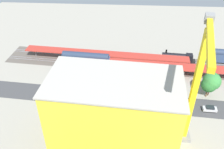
{
  "coord_description": "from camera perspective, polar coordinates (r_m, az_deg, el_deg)",
  "views": [
    {
      "loc": [
        5.61,
        68.34,
        55.71
      ],
      "look_at": [
        9.98,
        0.08,
        7.54
      ],
      "focal_mm": 39.85,
      "sensor_mm": 36.0,
      "label": 1
    }
  ],
  "objects": [
    {
      "name": "ground_plane",
      "position": [
        88.35,
        6.5,
        -4.21
      ],
      "size": [
        178.8,
        178.8,
        0.0
      ],
      "primitive_type": "plane",
      "color": "#9E998C",
      "rests_on": "ground"
    },
    {
      "name": "rail_bed",
      "position": [
        103.97,
        6.19,
        2.53
      ],
      "size": [
        112.51,
        22.79,
        0.01
      ],
      "primitive_type": "cube",
      "rotation": [
        0.0,
        0.0,
        -0.08
      ],
      "color": "#5B544C",
      "rests_on": "ground"
    },
    {
      "name": "street_asphalt",
      "position": [
        84.66,
        6.59,
        -6.29
      ],
      "size": [
        112.11,
        17.79,
        0.01
      ],
      "primitive_type": "cube",
      "rotation": [
        0.0,
        0.0,
        -0.08
      ],
      "color": "#424244",
      "rests_on": "ground"
    },
    {
      "name": "track_rails",
      "position": [
        103.87,
        6.2,
        2.61
      ],
      "size": [
        111.41,
        16.39,
        0.12
      ],
      "color": "#9E9EA8",
      "rests_on": "ground"
    },
    {
      "name": "platform_canopy_near",
      "position": [
        96.74,
        11.22,
        2.06
      ],
      "size": [
        60.19,
        9.9,
        4.16
      ],
      "color": "#B73328",
      "rests_on": "ground"
    },
    {
      "name": "platform_canopy_far",
      "position": [
        102.5,
        -1.55,
        4.78
      ],
      "size": [
        67.86,
        9.9,
        4.13
      ],
      "color": "#B73328",
      "rests_on": "ground"
    },
    {
      "name": "locomotive",
      "position": [
        107.77,
        15.07,
        3.79
      ],
      "size": [
        13.91,
        3.62,
        4.94
      ],
      "color": "black",
      "rests_on": "ground"
    },
    {
      "name": "freight_coach_far",
      "position": [
        100.84,
        -6.04,
        3.58
      ],
      "size": [
        19.71,
        4.44,
        6.12
      ],
      "color": "black",
      "rests_on": "ground"
    },
    {
      "name": "parked_car_0",
      "position": [
        86.36,
        21.52,
        -7.36
      ],
      "size": [
        4.42,
        2.03,
        1.75
      ],
      "color": "black",
      "rests_on": "ground"
    },
    {
      "name": "parked_car_1",
      "position": [
        83.23,
        15.93,
        -7.92
      ],
      "size": [
        4.79,
        2.31,
        1.54
      ],
      "color": "black",
      "rests_on": "ground"
    },
    {
      "name": "parked_car_2",
      "position": [
        81.85,
        10.85,
        -7.86
      ],
      "size": [
        4.63,
        2.29,
        1.61
      ],
      "color": "black",
      "rests_on": "ground"
    },
    {
      "name": "parked_car_3",
      "position": [
        81.79,
        5.52,
        -7.32
      ],
      "size": [
        4.48,
        2.15,
        1.56
      ],
      "color": "black",
      "rests_on": "ground"
    },
    {
      "name": "parked_car_4",
      "position": [
        81.77,
        -0.06,
        -7.1
      ],
      "size": [
        4.85,
        2.32,
        1.66
      ],
      "color": "black",
      "rests_on": "ground"
    },
    {
      "name": "parked_car_5",
      "position": [
        82.11,
        -5.9,
        -7.1
      ],
      "size": [
        4.65,
        2.17,
        1.67
      ],
      "color": "black",
      "rests_on": "ground"
    },
    {
      "name": "construction_building",
      "position": [
        64.37,
        0.49,
        -9.28
      ],
      "size": [
        32.87,
        19.25,
        21.3
      ],
      "primitive_type": "cube",
      "rotation": [
        0.0,
        0.0,
        -0.08
      ],
      "color": "yellow",
      "rests_on": "ground"
    },
    {
      "name": "construction_roof_slab",
      "position": [
        57.3,
        0.54,
        -1.51
      ],
      "size": [
        33.51,
        19.9,
        0.4
      ],
      "primitive_type": "cube",
      "rotation": [
        0.0,
        0.0,
        -0.08
      ],
      "color": "#B7B2A8",
      "rests_on": "construction_building"
    },
    {
      "name": "tower_crane",
      "position": [
        61.63,
        18.79,
        -2.05
      ],
      "size": [
        6.83,
        22.49,
        35.3
      ],
      "color": "gray",
      "rests_on": "ground"
    },
    {
      "name": "box_truck_0",
      "position": [
        81.24,
        9.47,
        -7.17
      ],
      "size": [
        8.95,
        3.3,
        3.35
      ],
      "color": "black",
      "rests_on": "ground"
    },
    {
      "name": "street_tree_0",
      "position": [
        89.48,
        21.92,
        -1.45
      ],
      "size": [
        6.09,
        6.09,
        9.14
      ],
      "color": "brown",
      "rests_on": "ground"
    },
    {
      "name": "street_tree_1",
      "position": [
        89.25,
        -12.68,
        -1.3
      ],
      "size": [
        4.09,
        4.09,
        6.01
      ],
      "color": "brown",
      "rests_on": "ground"
    },
    {
      "name": "street_tree_2",
      "position": [
        86.4,
        5.77,
        -1.57
      ],
      "size": [
        4.32,
        4.32,
        6.48
      ],
      "color": "brown",
      "rests_on": "ground"
    },
    {
      "name": "street_tree_3",
      "position": [
        89.34,
        21.35,
        -2.21
      ],
      "size": [
        5.2,
        5.2,
        7.64
      ],
      "color": "brown",
      "rests_on": "ground"
    },
    {
      "name": "street_tree_4",
      "position": [
        85.47,
        3.86,
        -1.92
      ],
      "size": [
        4.35,
        4.35,
        6.49
      ],
      "color": "brown",
      "rests_on": "ground"
    },
    {
      "name": "traffic_light",
      "position": [
        85.24,
        7.68,
        -1.99
      ],
      "size": [
        0.5,
        0.36,
        7.12
      ],
      "color": "#333333",
      "rests_on": "ground"
    }
  ]
}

